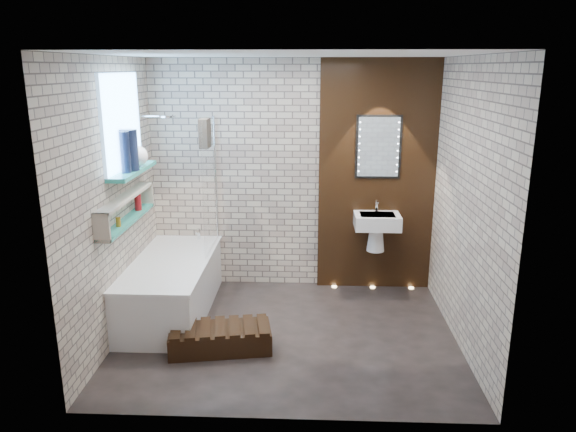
{
  "coord_description": "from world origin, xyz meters",
  "views": [
    {
      "loc": [
        0.21,
        -4.74,
        2.5
      ],
      "look_at": [
        0.0,
        0.15,
        1.15
      ],
      "focal_mm": 33.79,
      "sensor_mm": 36.0,
      "label": 1
    }
  ],
  "objects_px": {
    "led_mirror": "(378,147)",
    "walnut_step": "(220,339)",
    "bathtub": "(172,286)",
    "washbasin": "(377,226)",
    "bath_screen": "(210,185)"
  },
  "relations": [
    {
      "from": "led_mirror",
      "to": "walnut_step",
      "type": "relative_size",
      "value": 0.76
    },
    {
      "from": "bathtub",
      "to": "washbasin",
      "type": "distance_m",
      "value": 2.32
    },
    {
      "from": "washbasin",
      "to": "walnut_step",
      "type": "relative_size",
      "value": 0.63
    },
    {
      "from": "washbasin",
      "to": "bathtub",
      "type": "bearing_deg",
      "value": -163.99
    },
    {
      "from": "bath_screen",
      "to": "walnut_step",
      "type": "bearing_deg",
      "value": -77.22
    },
    {
      "from": "washbasin",
      "to": "walnut_step",
      "type": "bearing_deg",
      "value": -138.44
    },
    {
      "from": "bath_screen",
      "to": "bathtub",
      "type": "bearing_deg",
      "value": -128.9
    },
    {
      "from": "bath_screen",
      "to": "washbasin",
      "type": "height_order",
      "value": "bath_screen"
    },
    {
      "from": "bathtub",
      "to": "bath_screen",
      "type": "relative_size",
      "value": 1.24
    },
    {
      "from": "washbasin",
      "to": "led_mirror",
      "type": "distance_m",
      "value": 0.88
    },
    {
      "from": "bathtub",
      "to": "bath_screen",
      "type": "xyz_separation_m",
      "value": [
        0.35,
        0.44,
        0.99
      ]
    },
    {
      "from": "bathtub",
      "to": "walnut_step",
      "type": "bearing_deg",
      "value": -50.2
    },
    {
      "from": "bath_screen",
      "to": "walnut_step",
      "type": "distance_m",
      "value": 1.7
    },
    {
      "from": "bath_screen",
      "to": "washbasin",
      "type": "bearing_deg",
      "value": 5.78
    },
    {
      "from": "washbasin",
      "to": "walnut_step",
      "type": "height_order",
      "value": "washbasin"
    }
  ]
}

